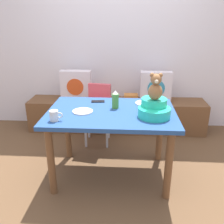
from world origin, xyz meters
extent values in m
plane|color=brown|center=(0.00, 0.00, 0.00)|extent=(8.00, 8.00, 0.00)
cube|color=silver|center=(0.00, 1.45, 1.30)|extent=(4.40, 0.10, 2.60)
cube|color=brown|center=(0.00, 1.18, 0.23)|extent=(2.60, 0.44, 0.46)
cube|color=silver|center=(-0.59, 1.16, 0.68)|extent=(0.44, 0.14, 0.44)
cylinder|color=#D84C1E|center=(-0.59, 1.09, 0.68)|extent=(0.24, 0.01, 0.24)
cube|color=silver|center=(0.56, 1.16, 0.68)|extent=(0.44, 0.14, 0.44)
cylinder|color=teal|center=(0.56, 1.09, 0.68)|extent=(0.24, 0.01, 0.24)
cube|color=#C87938|center=(0.21, 1.18, 0.51)|extent=(0.20, 0.14, 0.10)
cube|color=#264C8C|center=(0.00, 0.00, 0.72)|extent=(1.27, 0.86, 0.04)
cylinder|color=brown|center=(-0.54, -0.34, 0.35)|extent=(0.07, 0.07, 0.70)
cylinder|color=brown|center=(0.54, -0.34, 0.35)|extent=(0.07, 0.07, 0.70)
cylinder|color=brown|center=(-0.54, 0.34, 0.35)|extent=(0.07, 0.07, 0.70)
cylinder|color=brown|center=(0.54, 0.34, 0.35)|extent=(0.07, 0.07, 0.70)
cylinder|color=#D84C59|center=(-0.24, 0.73, 0.51)|extent=(0.34, 0.34, 0.10)
cube|color=#D84C59|center=(-0.21, 0.87, 0.67)|extent=(0.30, 0.10, 0.24)
cube|color=white|center=(-0.26, 0.55, 0.58)|extent=(0.33, 0.24, 0.02)
cylinder|color=silver|center=(-0.38, 0.59, 0.23)|extent=(0.03, 0.03, 0.46)
cylinder|color=silver|center=(-0.10, 0.59, 0.23)|extent=(0.03, 0.03, 0.46)
cylinder|color=silver|center=(-0.38, 0.87, 0.23)|extent=(0.03, 0.03, 0.46)
cylinder|color=silver|center=(-0.10, 0.87, 0.23)|extent=(0.03, 0.03, 0.46)
cylinder|color=#26CBA6|center=(0.41, -0.13, 0.79)|extent=(0.30, 0.30, 0.09)
cylinder|color=#26CBA6|center=(0.41, -0.07, 0.86)|extent=(0.24, 0.24, 0.07)
ellipsoid|color=#96653D|center=(0.41, -0.11, 0.97)|extent=(0.13, 0.11, 0.15)
sphere|color=#96653D|center=(0.41, -0.11, 1.09)|extent=(0.10, 0.10, 0.10)
sphere|color=beige|center=(0.41, -0.15, 1.08)|extent=(0.04, 0.04, 0.04)
sphere|color=#96653D|center=(0.37, -0.11, 1.13)|extent=(0.04, 0.04, 0.04)
sphere|color=#96653D|center=(0.44, -0.11, 1.13)|extent=(0.04, 0.04, 0.04)
cylinder|color=#4C8C33|center=(0.03, 0.09, 0.81)|extent=(0.07, 0.07, 0.15)
cone|color=white|center=(0.03, 0.09, 0.91)|extent=(0.06, 0.06, 0.03)
cylinder|color=silver|center=(-0.49, -0.28, 0.79)|extent=(0.08, 0.08, 0.09)
torus|color=silver|center=(-0.44, -0.28, 0.79)|extent=(0.06, 0.01, 0.06)
cylinder|color=white|center=(0.34, 0.24, 0.75)|extent=(0.20, 0.20, 0.01)
cylinder|color=white|center=(-0.28, -0.05, 0.75)|extent=(0.20, 0.20, 0.01)
cube|color=black|center=(-0.17, 0.28, 0.74)|extent=(0.15, 0.08, 0.01)
camera|label=1|loc=(0.15, -2.29, 1.60)|focal=39.64mm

